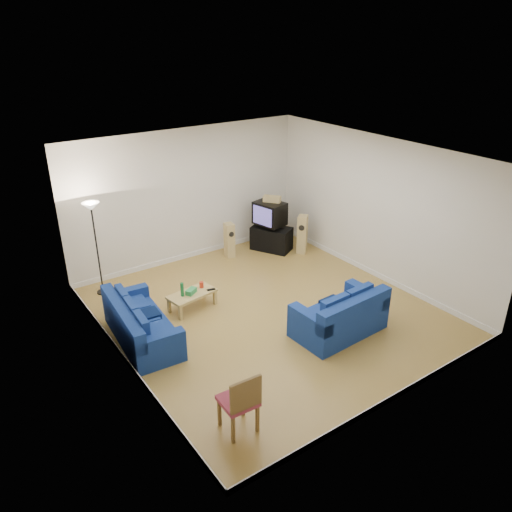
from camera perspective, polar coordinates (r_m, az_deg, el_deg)
room at (r=9.48m, az=1.39°, el=1.60°), size 6.01×6.51×3.21m
sofa_three_seat at (r=9.43m, az=-13.18°, el=-7.87°), size 1.03×2.10×0.79m
sofa_loveseat at (r=9.50m, az=9.68°, el=-7.00°), size 1.77×1.04×0.86m
coffee_table at (r=10.25m, az=-7.34°, el=-4.46°), size 1.04×0.63×0.35m
bottle at (r=10.07m, az=-8.44°, el=-3.81°), size 0.07×0.07×0.29m
tissue_box at (r=10.18m, az=-7.43°, el=-4.01°), size 0.28×0.24×0.10m
red_canister at (r=10.38m, az=-6.25°, el=-3.29°), size 0.09×0.09×0.12m
remote at (r=10.29m, az=-5.15°, el=-3.83°), size 0.18×0.09×0.02m
tv_stand at (r=12.84m, az=1.78°, el=2.02°), size 0.95×1.13×0.60m
av_receiver at (r=12.76m, az=1.81°, el=3.57°), size 0.36×0.43×0.10m
television at (r=12.58m, az=1.57°, el=4.90°), size 0.70×0.85×0.58m
centre_speaker at (r=12.51m, az=1.84°, el=6.53°), size 0.40×0.45×0.15m
speaker_left at (r=12.38m, az=-3.06°, el=1.81°), size 0.24×0.29×0.88m
speaker_right at (r=12.64m, az=5.31°, el=2.48°), size 0.37×0.36×0.98m
floor_lamp at (r=10.70m, az=-18.16°, el=4.00°), size 0.35×0.35×2.06m
dining_chair at (r=7.20m, az=-1.76°, el=-16.18°), size 0.51×0.51×1.01m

